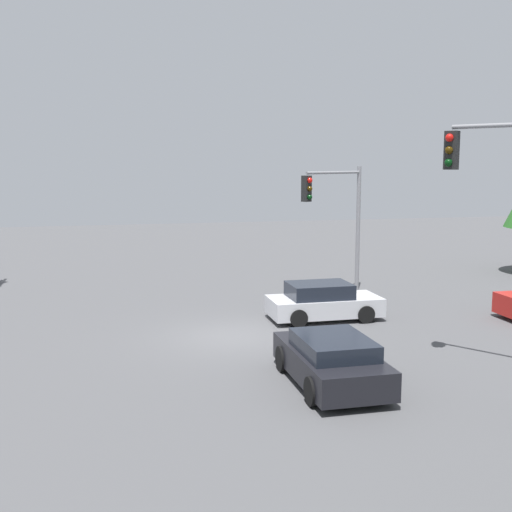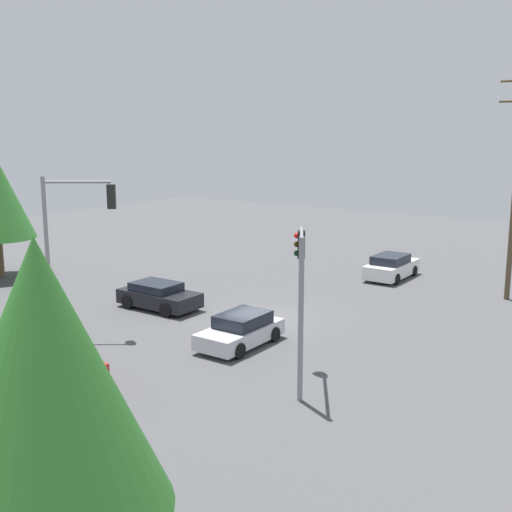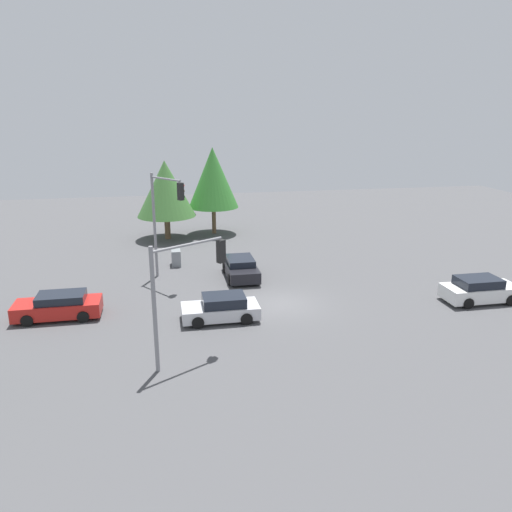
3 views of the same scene
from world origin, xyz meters
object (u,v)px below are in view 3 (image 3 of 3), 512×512
Objects in this scene: sedan_white at (480,290)px; sedan_silver at (221,308)px; traffic_signal_cross at (184,279)px; electrical_cabinet at (176,258)px; traffic_signal_main at (164,210)px; sedan_dark at (241,268)px; sedan_red at (59,306)px.

sedan_silver is (0.19, 15.07, -0.05)m from sedan_white.
electrical_cabinet is (14.34, -0.03, -3.24)m from traffic_signal_cross.
sedan_white is 17.81m from traffic_signal_cross.
sedan_white is 3.81× the size of electrical_cabinet.
electrical_cabinet is (10.45, 17.06, -0.14)m from sedan_white.
traffic_signal_main reaches higher than electrical_cabinet.
sedan_white reaches higher than sedan_silver.
sedan_silver is 8.59m from traffic_signal_main.
sedan_dark is at bearing 37.71° from traffic_signal_cross.
sedan_red is 0.81× the size of traffic_signal_cross.
traffic_signal_cross reaches higher than sedan_white.
sedan_red is 3.94× the size of electrical_cabinet.
traffic_signal_main is at bearing -48.15° from sedan_red.
sedan_white is 19.60m from traffic_signal_main.
sedan_dark is 3.71× the size of electrical_cabinet.
sedan_red is 1.03× the size of sedan_white.
sedan_silver is at bearing -15.01° from traffic_signal_main.
sedan_silver is (-6.68, 2.13, -0.01)m from sedan_dark.
sedan_dark is 0.61× the size of traffic_signal_main.
traffic_signal_main is (5.22, -5.83, 3.98)m from sedan_red.
traffic_signal_main is at bearing -112.39° from sedan_white.
traffic_signal_cross is at bearing 153.63° from sedan_silver.
sedan_red is 0.65× the size of traffic_signal_main.
traffic_signal_cross reaches higher than sedan_dark.
traffic_signal_main is (7.12, 2.68, 3.99)m from sedan_silver.
sedan_red is 23.67m from sedan_white.
electrical_cabinet is at bearing 132.09° from traffic_signal_main.
electrical_cabinet is (3.13, -0.68, -4.08)m from traffic_signal_main.
electrical_cabinet is (3.57, 4.12, -0.09)m from sedan_dark.
sedan_silver is 5.54m from traffic_signal_cross.
sedan_red is at bearing -83.74° from traffic_signal_main.
traffic_signal_main is 5.19m from electrical_cabinet.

